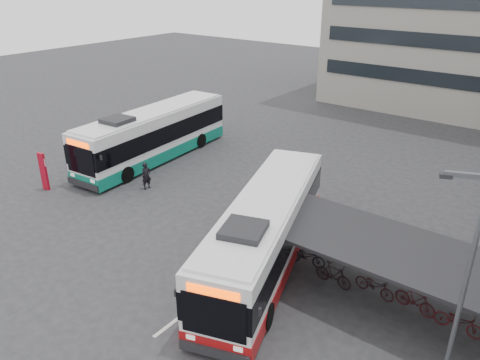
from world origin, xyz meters
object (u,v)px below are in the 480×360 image
Objects in this scene: bus_teal at (154,135)px; pedestrian at (146,176)px; bus_main at (265,232)px; lamp_post at (463,277)px.

bus_teal is 7.63× the size of pedestrian.
bus_teal is (-13.20, 5.87, 0.07)m from bus_main.
bus_teal is 4.95m from pedestrian.
bus_main is 14.44m from bus_teal.
bus_main is 10.27m from pedestrian.
lamp_post reaches higher than bus_teal.
bus_main is at bearing 142.38° from lamp_post.
bus_teal is at bearing 137.46° from bus_main.
lamp_post is (21.25, -8.03, 2.42)m from bus_teal.
bus_main is at bearing -89.77° from pedestrian.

